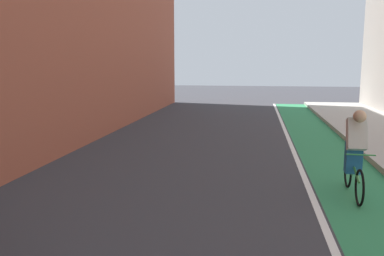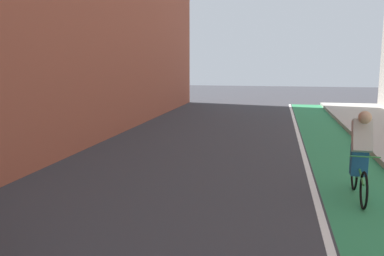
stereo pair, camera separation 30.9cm
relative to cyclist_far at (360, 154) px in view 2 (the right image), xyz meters
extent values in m
plane|color=#38383D|center=(-2.70, -2.29, -0.81)|extent=(74.34, 74.34, 0.00)
cube|color=#2D8451|center=(0.17, -0.29, -0.80)|extent=(1.60, 33.79, 0.00)
cube|color=white|center=(-0.73, -0.29, -0.80)|extent=(0.12, 33.79, 0.00)
torus|color=black|center=(-0.02, -0.53, -0.49)|extent=(0.06, 0.63, 0.63)
torus|color=black|center=(0.02, 0.52, -0.49)|extent=(0.06, 0.63, 0.63)
cylinder|color=#338C3F|center=(0.00, -0.01, -0.27)|extent=(0.07, 0.96, 0.33)
cylinder|color=#338C3F|center=(0.01, 0.17, -0.19)|extent=(0.04, 0.12, 0.55)
cylinder|color=#338C3F|center=(-0.01, -0.46, 0.06)|extent=(0.48, 0.04, 0.02)
cube|color=#1E598C|center=(0.00, 0.10, -0.12)|extent=(0.29, 0.25, 0.56)
cube|color=beige|center=(0.00, -0.03, 0.34)|extent=(0.33, 0.41, 0.60)
sphere|color=tan|center=(-0.01, -0.19, 0.68)|extent=(0.22, 0.22, 0.22)
camera|label=1|loc=(-1.78, -7.44, 1.60)|focal=37.75mm
camera|label=2|loc=(-1.47, -7.38, 1.60)|focal=37.75mm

